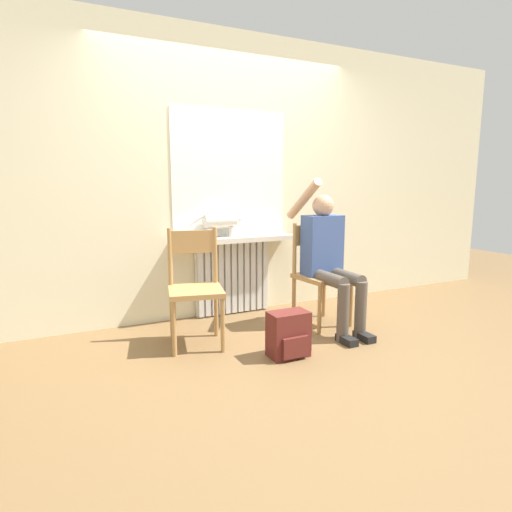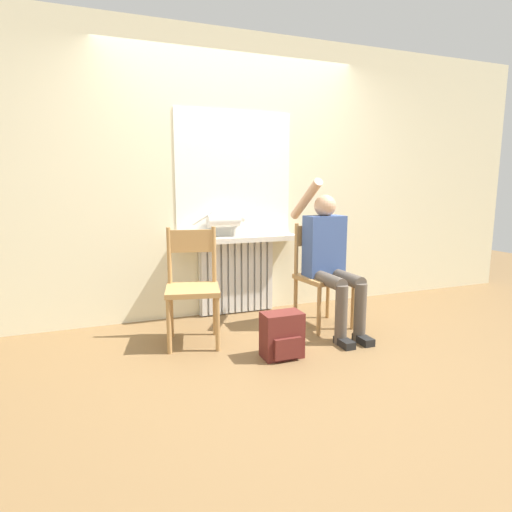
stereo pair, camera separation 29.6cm
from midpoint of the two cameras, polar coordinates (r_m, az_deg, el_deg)
The scene contains 10 objects.
ground_plane at distance 3.36m, azimuth 6.46°, elevation -12.89°, with size 12.00×12.00×0.00m, color brown.
wall_with_window at distance 4.24m, azimuth -1.00°, elevation 10.49°, with size 7.00×0.06×2.70m.
radiator at distance 4.26m, azimuth -0.60°, elevation -2.85°, with size 0.76×0.08×0.73m.
windowsill at distance 4.14m, azimuth -0.29°, elevation 2.26°, with size 1.21×0.23×0.05m.
window_glass at distance 4.21m, azimuth -0.83°, elevation 10.85°, with size 1.16×0.01×1.19m.
chair_left at distance 3.47m, azimuth -6.06°, elevation -3.83°, with size 0.50×0.50×0.93m.
chair_right at distance 3.93m, azimuth 10.88°, elevation -2.34°, with size 0.46×0.46×0.93m.
person at distance 3.80m, azimuth 12.03°, elevation 0.04°, with size 0.36×1.00×1.34m.
cat at distance 4.10m, azimuth -2.12°, elevation 4.67°, with size 0.53×0.13×0.26m.
backpack at distance 3.25m, azimuth 6.16°, elevation -10.53°, with size 0.30×0.21×0.34m.
Camera 2 is at (-1.32, -2.81, 1.28)m, focal length 30.00 mm.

